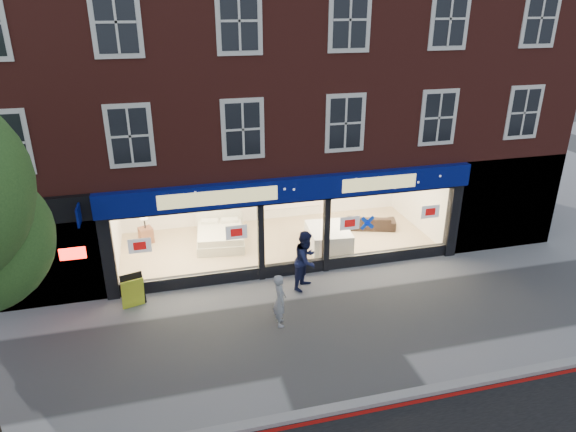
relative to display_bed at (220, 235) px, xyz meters
name	(u,v)px	position (x,y,z in m)	size (l,w,h in m)	color
ground	(324,328)	(1.98, -5.70, -0.42)	(120.00, 120.00, 0.00)	gray
kerb_line	(369,411)	(1.98, -8.80, -0.41)	(60.00, 0.10, 0.01)	#8C0A07
kerb_stone	(366,403)	(1.98, -8.60, -0.36)	(60.00, 0.25, 0.12)	gray
showroom_floor	(278,243)	(1.98, -0.45, -0.37)	(11.00, 4.50, 0.10)	tan
building	(264,45)	(1.97, 1.23, 6.25)	(19.00, 8.26, 10.30)	maroon
display_bed	(220,235)	(0.00, 0.00, 0.00)	(1.87, 2.19, 1.14)	silver
bedside_table	(146,235)	(-2.55, 0.73, -0.05)	(0.45, 0.45, 0.55)	brown
mattress_stack	(328,237)	(3.62, -1.22, 0.02)	(1.53, 1.86, 0.69)	white
sofa	(371,222)	(5.68, -0.17, -0.06)	(1.78, 0.70, 0.52)	black
a_board	(133,292)	(-2.92, -3.32, 0.07)	(0.64, 0.41, 0.98)	#CBD926
pedestrian_grey	(280,300)	(0.91, -5.20, 0.33)	(0.55, 0.36, 1.49)	#989BA0
pedestrian_blue	(306,260)	(2.13, -3.50, 0.50)	(0.90, 0.70, 1.85)	#171C41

